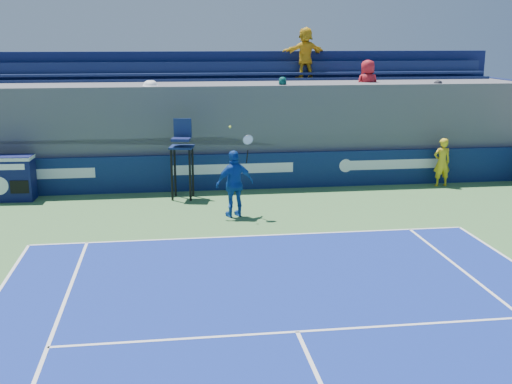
{
  "coord_description": "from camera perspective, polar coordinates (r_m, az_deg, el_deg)",
  "views": [
    {
      "loc": [
        -2.08,
        -3.45,
        4.88
      ],
      "look_at": [
        0.0,
        11.5,
        1.25
      ],
      "focal_mm": 45.0,
      "sensor_mm": 36.0,
      "label": 1
    }
  ],
  "objects": [
    {
      "name": "tennis_player",
      "position": [
        17.77,
        -1.9,
        0.75
      ],
      "size": [
        1.18,
        0.75,
        2.57
      ],
      "color": "#1444A3",
      "rests_on": "apron"
    },
    {
      "name": "ball_person",
      "position": [
        22.38,
        16.19,
        2.56
      ],
      "size": [
        0.61,
        0.42,
        1.63
      ],
      "primitive_type": "imported",
      "rotation": [
        0.0,
        0.0,
        3.19
      ],
      "color": "yellow",
      "rests_on": "apron"
    },
    {
      "name": "stadium_seating",
      "position": [
        22.9,
        -2.6,
        5.92
      ],
      "size": [
        21.0,
        4.05,
        5.28
      ],
      "color": "#55555B",
      "rests_on": "ground"
    },
    {
      "name": "match_clock",
      "position": [
        21.0,
        -20.88,
        1.27
      ],
      "size": [
        1.36,
        0.8,
        1.4
      ],
      "color": "#0E1447",
      "rests_on": "ground"
    },
    {
      "name": "umpire_chair",
      "position": [
        19.84,
        -6.6,
        3.72
      ],
      "size": [
        0.82,
        0.82,
        2.48
      ],
      "color": "black",
      "rests_on": "ground"
    },
    {
      "name": "back_hoarding",
      "position": [
        21.09,
        -2.09,
        1.81
      ],
      "size": [
        20.4,
        0.21,
        1.2
      ],
      "color": "#0D1D4B",
      "rests_on": "ground"
    }
  ]
}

